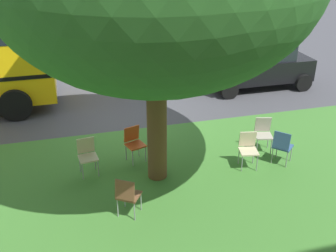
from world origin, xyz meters
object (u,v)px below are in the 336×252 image
parked_car (258,64)px  chair_0 (248,147)px  chair_2 (134,141)px  chair_4 (87,153)px  chair_1 (263,132)px  chair_5 (282,145)px  chair_3 (127,194)px

parked_car → chair_0: bearing=61.5°
chair_2 → parked_car: 6.65m
chair_4 → chair_1: bearing=179.5°
chair_1 → chair_5: (-0.12, 0.75, 0.00)m
chair_0 → chair_2: (2.57, -0.99, 0.00)m
chair_5 → parked_car: (-1.88, -5.12, 0.32)m
chair_0 → chair_5: (-0.84, 0.11, 0.00)m
chair_0 → chair_4: size_ratio=1.00×
chair_2 → chair_4: bearing=15.2°
chair_0 → chair_5: bearing=172.4°
chair_1 → parked_car: bearing=-114.6°
chair_4 → parked_car: size_ratio=0.24×
chair_1 → chair_4: same height
chair_4 → chair_5: (-4.56, 0.79, 0.00)m
chair_2 → chair_3: 2.19m
chair_2 → chair_5: same height
chair_1 → parked_car: (-2.00, -4.37, 0.32)m
chair_1 → chair_5: size_ratio=1.00×
parked_car → chair_4: bearing=33.9°
chair_0 → chair_2: 2.75m
chair_0 → chair_4: (3.72, -0.68, 0.00)m
chair_1 → chair_4: (4.44, -0.04, 0.00)m
chair_1 → parked_car: size_ratio=0.24×
chair_1 → chair_2: 3.30m
chair_5 → parked_car: parked_car is taller
chair_2 → parked_car: bearing=-142.8°
chair_0 → chair_5: same height
parked_car → chair_1: bearing=65.4°
chair_1 → chair_2: bearing=-6.2°
chair_0 → chair_5: 0.85m
chair_2 → parked_car: (-5.29, -4.01, 0.32)m
chair_1 → chair_3: size_ratio=1.00×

